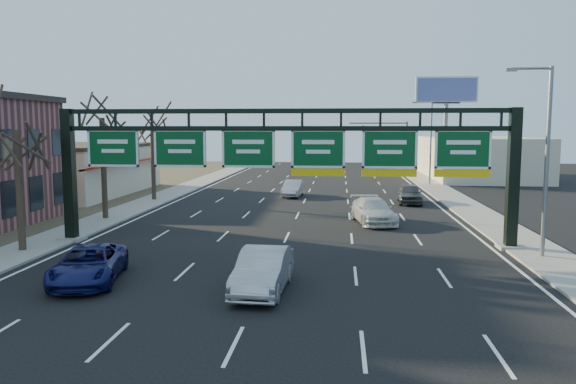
# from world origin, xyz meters

# --- Properties ---
(ground) EXTENTS (160.00, 160.00, 0.00)m
(ground) POSITION_xyz_m (0.00, 0.00, 0.00)
(ground) COLOR black
(ground) RESTS_ON ground
(sidewalk_left) EXTENTS (3.00, 120.00, 0.12)m
(sidewalk_left) POSITION_xyz_m (-12.80, 20.00, 0.06)
(sidewalk_left) COLOR gray
(sidewalk_left) RESTS_ON ground
(sidewalk_right) EXTENTS (3.00, 120.00, 0.12)m
(sidewalk_right) POSITION_xyz_m (12.80, 20.00, 0.06)
(sidewalk_right) COLOR gray
(sidewalk_right) RESTS_ON ground
(lane_markings) EXTENTS (21.60, 120.00, 0.01)m
(lane_markings) POSITION_xyz_m (0.00, 20.00, 0.01)
(lane_markings) COLOR white
(lane_markings) RESTS_ON ground
(sign_gantry) EXTENTS (24.60, 1.20, 7.20)m
(sign_gantry) POSITION_xyz_m (0.16, 8.00, 4.63)
(sign_gantry) COLOR black
(sign_gantry) RESTS_ON ground
(cream_strip) EXTENTS (10.90, 18.40, 4.70)m
(cream_strip) POSITION_xyz_m (-21.48, 29.00, 2.36)
(cream_strip) COLOR beige
(cream_strip) RESTS_ON ground
(building_right_distant) EXTENTS (12.00, 20.00, 5.00)m
(building_right_distant) POSITION_xyz_m (20.00, 50.00, 2.50)
(building_right_distant) COLOR beige
(building_right_distant) RESTS_ON ground
(tree_gantry) EXTENTS (3.60, 3.60, 8.48)m
(tree_gantry) POSITION_xyz_m (-12.80, 5.00, 7.11)
(tree_gantry) COLOR #31241B
(tree_gantry) RESTS_ON sidewalk_left
(tree_mid) EXTENTS (3.60, 3.60, 9.24)m
(tree_mid) POSITION_xyz_m (-12.80, 15.00, 7.85)
(tree_mid) COLOR #31241B
(tree_mid) RESTS_ON sidewalk_left
(tree_far) EXTENTS (3.60, 3.60, 8.86)m
(tree_far) POSITION_xyz_m (-12.80, 25.00, 7.48)
(tree_far) COLOR #31241B
(tree_far) RESTS_ON sidewalk_left
(streetlight_near) EXTENTS (2.15, 0.22, 9.00)m
(streetlight_near) POSITION_xyz_m (12.47, 6.00, 5.08)
(streetlight_near) COLOR slate
(streetlight_near) RESTS_ON sidewalk_right
(streetlight_far) EXTENTS (2.15, 0.22, 9.00)m
(streetlight_far) POSITION_xyz_m (12.47, 40.00, 5.08)
(streetlight_far) COLOR slate
(streetlight_far) RESTS_ON sidewalk_right
(billboard_right) EXTENTS (7.00, 0.50, 12.00)m
(billboard_right) POSITION_xyz_m (15.00, 44.98, 9.06)
(billboard_right) COLOR slate
(billboard_right) RESTS_ON ground
(traffic_signal_mast) EXTENTS (10.16, 0.54, 7.00)m
(traffic_signal_mast) POSITION_xyz_m (5.69, 55.00, 5.50)
(traffic_signal_mast) COLOR black
(traffic_signal_mast) RESTS_ON ground
(car_blue_suv) EXTENTS (3.38, 5.56, 1.44)m
(car_blue_suv) POSITION_xyz_m (-7.07, 0.05, 0.72)
(car_blue_suv) COLOR #121753
(car_blue_suv) RESTS_ON ground
(car_silver_sedan) EXTENTS (1.94, 4.97, 1.61)m
(car_silver_sedan) POSITION_xyz_m (0.10, -0.61, 0.81)
(car_silver_sedan) COLOR #A8A8AD
(car_silver_sedan) RESTS_ON ground
(car_white_wagon) EXTENTS (3.22, 5.85, 1.60)m
(car_white_wagon) POSITION_xyz_m (5.15, 15.35, 0.80)
(car_white_wagon) COLOR silver
(car_white_wagon) RESTS_ON ground
(car_grey_far) EXTENTS (2.19, 4.82, 1.61)m
(car_grey_far) POSITION_xyz_m (8.70, 25.29, 0.80)
(car_grey_far) COLOR #404345
(car_grey_far) RESTS_ON ground
(car_silver_distant) EXTENTS (1.84, 4.51, 1.45)m
(car_silver_distant) POSITION_xyz_m (-1.23, 29.11, 0.73)
(car_silver_distant) COLOR #ACACB1
(car_silver_distant) RESTS_ON ground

